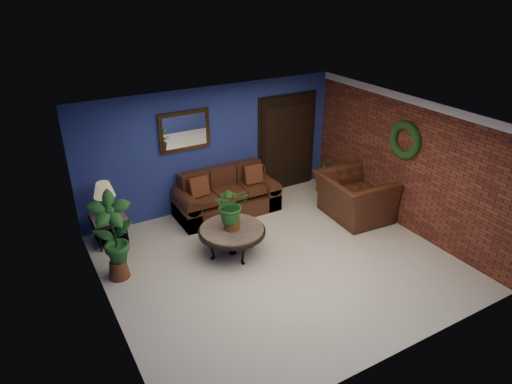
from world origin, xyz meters
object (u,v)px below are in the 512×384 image
end_table (109,222)px  armchair (354,197)px  coffee_table (232,231)px  sofa (225,198)px  side_chair (260,181)px  table_lamp (105,195)px

end_table → armchair: (4.45, -1.42, 0.02)m
coffee_table → armchair: size_ratio=0.86×
sofa → side_chair: 0.84m
end_table → sofa: bearing=0.7°
coffee_table → end_table: end_table is taller
sofa → armchair: size_ratio=1.53×
sofa → table_lamp: bearing=-179.3°
side_chair → armchair: 1.97m
sofa → side_chair: sofa is taller
table_lamp → side_chair: (3.15, 0.06, -0.47)m
end_table → table_lamp: table_lamp is taller
table_lamp → side_chair: bearing=1.1°
side_chair → armchair: armchair is taller
coffee_table → end_table: size_ratio=1.92×
end_table → armchair: armchair is taller
sofa → coffee_table: sofa is taller
sofa → side_chair: bearing=2.4°
armchair → table_lamp: bearing=76.2°
coffee_table → end_table: bearing=141.1°
coffee_table → table_lamp: 2.31m
table_lamp → side_chair: 3.19m
side_chair → sofa: bearing=-166.9°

